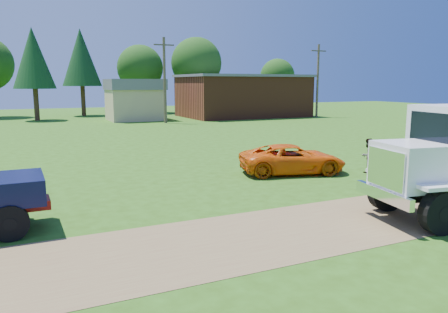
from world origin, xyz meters
name	(u,v)px	position (x,y,z in m)	size (l,w,h in m)	color
ground	(331,223)	(0.00, 0.00, 0.00)	(140.00, 140.00, 0.00)	#2D5212
dirt_track	(331,223)	(0.00, 0.00, 0.01)	(120.00, 4.20, 0.01)	brown
orange_pickup	(292,159)	(3.20, 6.82, 0.69)	(2.29, 4.96, 1.38)	#E75C0A
spectator_b	(368,156)	(6.55, 5.44, 0.82)	(0.80, 0.62, 1.64)	#999999
brick_building	(243,96)	(18.00, 40.00, 2.66)	(15.40, 10.40, 5.30)	brown
tan_shed	(135,99)	(4.00, 40.00, 2.42)	(6.20, 5.40, 4.70)	tan
utility_poles	(165,79)	(6.00, 35.00, 4.71)	(42.20, 0.28, 9.00)	#493529
tree_row	(97,65)	(1.57, 49.98, 6.62)	(57.35, 13.31, 11.17)	#322314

